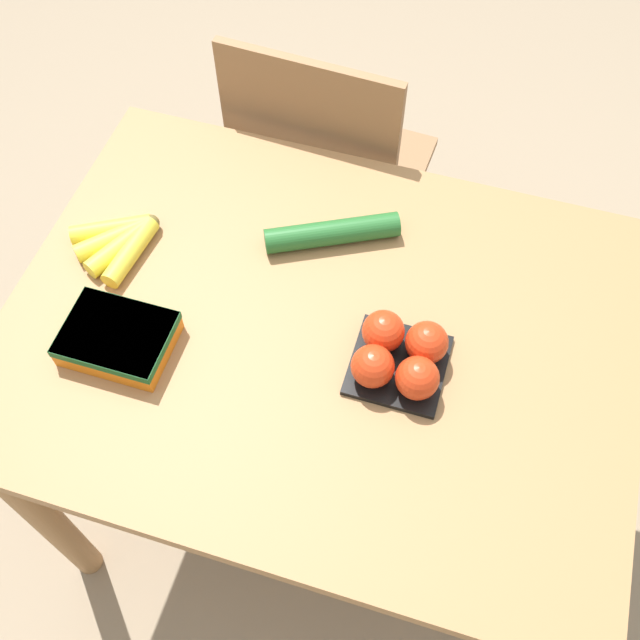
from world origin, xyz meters
name	(u,v)px	position (x,y,z in m)	size (l,w,h in m)	color
ground_plane	(320,486)	(0.00, 0.00, 0.00)	(12.00, 12.00, 0.00)	gray
dining_table	(320,365)	(0.00, 0.00, 0.65)	(1.08, 0.82, 0.78)	#9E7044
chair	(328,182)	(-0.16, 0.58, 0.49)	(0.44, 0.42, 0.94)	#8E6642
banana_bunch	(120,241)	(-0.40, 0.06, 0.80)	(0.15, 0.16, 0.03)	brown
tomato_pack	(400,355)	(0.14, -0.03, 0.82)	(0.16, 0.16, 0.08)	black
carrot_bag	(118,337)	(-0.31, -0.13, 0.80)	(0.18, 0.13, 0.05)	orange
cucumber_near	(332,233)	(-0.03, 0.19, 0.80)	(0.24, 0.15, 0.05)	#236028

